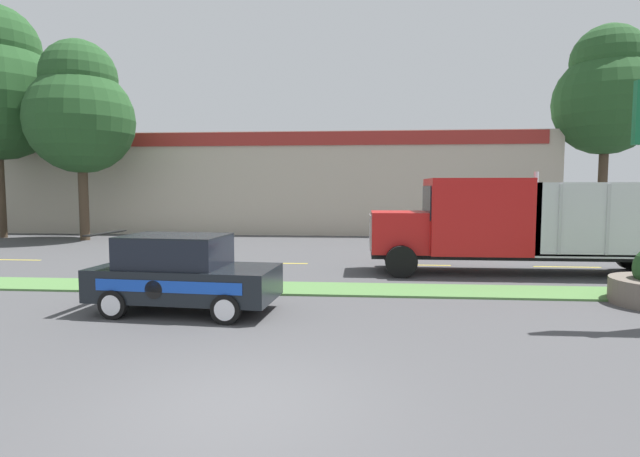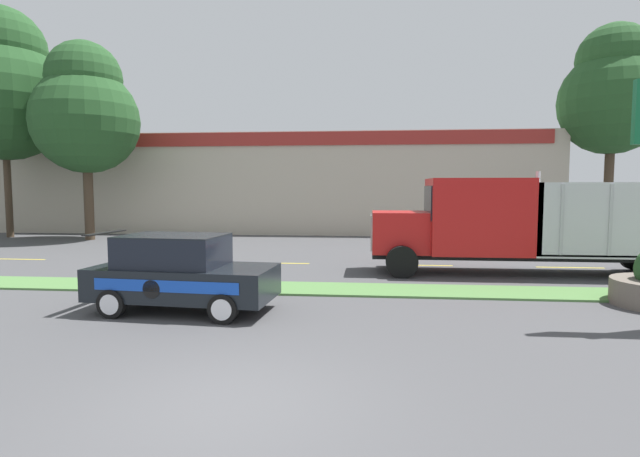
% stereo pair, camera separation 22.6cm
% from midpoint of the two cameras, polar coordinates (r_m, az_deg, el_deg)
% --- Properties ---
extents(ground_plane, '(600.00, 600.00, 0.00)m').
position_cam_midpoint_polar(ground_plane, '(7.13, -9.59, -19.46)').
color(ground_plane, '#474749').
extents(grass_verge, '(120.00, 1.74, 0.06)m').
position_cam_midpoint_polar(grass_verge, '(14.37, -1.44, -6.88)').
color(grass_verge, '#517F42').
rests_on(grass_verge, ground_plane).
extents(centre_line_2, '(2.40, 0.14, 0.01)m').
position_cam_midpoint_polar(centre_line_2, '(23.76, -31.06, -3.02)').
color(centre_line_2, yellow).
rests_on(centre_line_2, ground_plane).
extents(centre_line_3, '(2.40, 0.14, 0.01)m').
position_cam_midpoint_polar(centre_line_3, '(20.99, -19.14, -3.54)').
color(centre_line_3, yellow).
rests_on(centre_line_3, ground_plane).
extents(centre_line_4, '(2.40, 0.14, 0.01)m').
position_cam_midpoint_polar(centre_line_4, '(19.36, -4.44, -3.96)').
color(centre_line_4, yellow).
rests_on(centre_line_4, ground_plane).
extents(centre_line_5, '(2.40, 0.14, 0.01)m').
position_cam_midpoint_polar(centre_line_5, '(19.17, 11.70, -4.13)').
color(centre_line_5, yellow).
rests_on(centre_line_5, ground_plane).
extents(centre_line_6, '(2.40, 0.14, 0.01)m').
position_cam_midpoint_polar(centre_line_6, '(20.46, 26.96, -3.99)').
color(centre_line_6, yellow).
rests_on(centre_line_6, ground_plane).
extents(dump_truck_lead, '(12.35, 2.67, 3.42)m').
position_cam_midpoint_polar(dump_truck_lead, '(18.08, 21.97, 0.26)').
color(dump_truck_lead, black).
rests_on(dump_truck_lead, ground_plane).
extents(rally_car, '(4.37, 2.26, 1.84)m').
position_cam_midpoint_polar(rally_car, '(12.20, -15.12, -4.89)').
color(rally_car, black).
rests_on(rally_car, ground_plane).
extents(traffic_cone, '(0.49, 0.49, 0.72)m').
position_cam_midpoint_polar(traffic_cone, '(13.57, -7.24, -6.22)').
color(traffic_cone, black).
rests_on(traffic_cone, ground_plane).
extents(store_building_backdrop, '(35.90, 12.10, 6.30)m').
position_cam_midpoint_polar(store_building_backdrop, '(36.58, -4.51, 5.05)').
color(store_building_backdrop, '#BCB29E').
rests_on(store_building_backdrop, ground_plane).
extents(tree_behind_left, '(5.76, 5.76, 10.90)m').
position_cam_midpoint_polar(tree_behind_left, '(30.96, -25.04, 12.12)').
color(tree_behind_left, '#473828').
rests_on(tree_behind_left, ground_plane).
extents(tree_behind_centre, '(7.00, 7.00, 13.24)m').
position_cam_midpoint_polar(tree_behind_centre, '(34.95, -32.34, 13.50)').
color(tree_behind_centre, '#473828').
rests_on(tree_behind_centre, ground_plane).
extents(tree_behind_right, '(5.81, 5.81, 12.06)m').
position_cam_midpoint_polar(tree_behind_right, '(33.46, 30.63, 13.25)').
color(tree_behind_right, '#473828').
rests_on(tree_behind_right, ground_plane).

